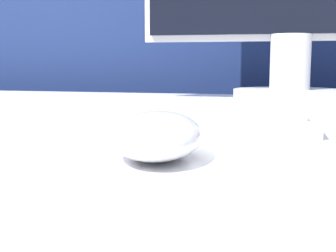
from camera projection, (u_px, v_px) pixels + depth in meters
partition_panel at (210, 119)px, 1.15m from camera, size 5.00×0.03×1.39m
computer_mouse_near at (157, 135)px, 0.35m from camera, size 0.09×0.13×0.03m
keyboard at (106, 114)px, 0.53m from camera, size 0.46×0.15×0.02m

